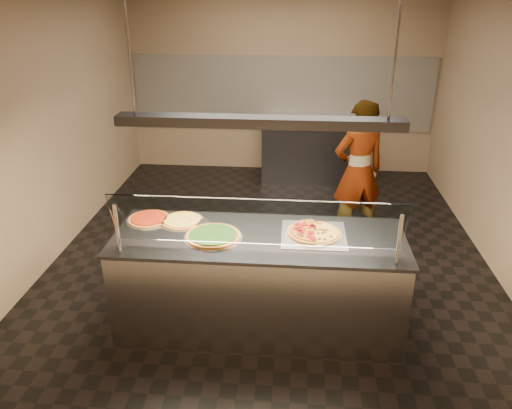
# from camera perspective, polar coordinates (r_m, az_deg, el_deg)

# --- Properties ---
(ground) EXTENTS (5.00, 6.00, 0.02)m
(ground) POSITION_cam_1_polar(r_m,az_deg,el_deg) (6.01, 1.68, -5.56)
(ground) COLOR black
(ground) RESTS_ON ground
(wall_back) EXTENTS (5.00, 0.02, 3.00)m
(wall_back) POSITION_cam_1_polar(r_m,az_deg,el_deg) (8.37, 3.01, 13.94)
(wall_back) COLOR tan
(wall_back) RESTS_ON ground
(wall_front) EXTENTS (5.00, 0.02, 3.00)m
(wall_front) POSITION_cam_1_polar(r_m,az_deg,el_deg) (2.66, -1.66, -9.11)
(wall_front) COLOR tan
(wall_front) RESTS_ON ground
(wall_left) EXTENTS (0.02, 6.00, 3.00)m
(wall_left) POSITION_cam_1_polar(r_m,az_deg,el_deg) (6.09, -22.70, 8.33)
(wall_left) COLOR tan
(wall_left) RESTS_ON ground
(tile_band) EXTENTS (4.90, 0.02, 1.20)m
(tile_band) POSITION_cam_1_polar(r_m,az_deg,el_deg) (8.38, 2.98, 12.56)
(tile_band) COLOR silver
(tile_band) RESTS_ON wall_back
(serving_counter) EXTENTS (2.56, 0.94, 0.93)m
(serving_counter) POSITION_cam_1_polar(r_m,az_deg,el_deg) (4.60, 0.33, -8.76)
(serving_counter) COLOR #B7B7BC
(serving_counter) RESTS_ON ground
(sneeze_guard) EXTENTS (2.32, 0.18, 0.54)m
(sneeze_guard) POSITION_cam_1_polar(r_m,az_deg,el_deg) (3.93, -0.04, -2.12)
(sneeze_guard) COLOR #B7B7BC
(sneeze_guard) RESTS_ON serving_counter
(perforated_tray) EXTENTS (0.57, 0.57, 0.01)m
(perforated_tray) POSITION_cam_1_polar(r_m,az_deg,el_deg) (4.41, 6.61, -3.40)
(perforated_tray) COLOR silver
(perforated_tray) RESTS_ON serving_counter
(half_pizza_pepperoni) EXTENTS (0.26, 0.47, 0.05)m
(half_pizza_pepperoni) POSITION_cam_1_polar(r_m,az_deg,el_deg) (4.39, 5.17, -3.03)
(half_pizza_pepperoni) COLOR brown
(half_pizza_pepperoni) RESTS_ON perforated_tray
(half_pizza_sausage) EXTENTS (0.24, 0.47, 0.04)m
(half_pizza_sausage) POSITION_cam_1_polar(r_m,az_deg,el_deg) (4.41, 8.07, -3.21)
(half_pizza_sausage) COLOR brown
(half_pizza_sausage) RESTS_ON perforated_tray
(pizza_spinach) EXTENTS (0.51, 0.51, 0.03)m
(pizza_spinach) POSITION_cam_1_polar(r_m,az_deg,el_deg) (4.35, -4.92, -3.57)
(pizza_spinach) COLOR silver
(pizza_spinach) RESTS_ON serving_counter
(pizza_cheese) EXTENTS (0.42, 0.42, 0.03)m
(pizza_cheese) POSITION_cam_1_polar(r_m,az_deg,el_deg) (4.66, -8.41, -1.82)
(pizza_cheese) COLOR silver
(pizza_cheese) RESTS_ON serving_counter
(pizza_tomato) EXTENTS (0.42, 0.42, 0.03)m
(pizza_tomato) POSITION_cam_1_polar(r_m,az_deg,el_deg) (4.76, -12.11, -1.59)
(pizza_tomato) COLOR silver
(pizza_tomato) RESTS_ON serving_counter
(pizza_spatula) EXTENTS (0.26, 0.20, 0.02)m
(pizza_spatula) POSITION_cam_1_polar(r_m,az_deg,el_deg) (4.64, -7.08, -1.68)
(pizza_spatula) COLOR #B7B7BC
(pizza_spatula) RESTS_ON pizza_spinach
(prep_table) EXTENTS (1.56, 0.74, 0.93)m
(prep_table) POSITION_cam_1_polar(r_m,az_deg,el_deg) (8.17, 6.19, 6.10)
(prep_table) COLOR #37373D
(prep_table) RESTS_ON ground
(worker) EXTENTS (0.74, 0.60, 1.75)m
(worker) POSITION_cam_1_polar(r_m,az_deg,el_deg) (6.15, 11.60, 3.69)
(worker) COLOR #2F2834
(worker) RESTS_ON ground
(heat_lamp_housing) EXTENTS (2.30, 0.18, 0.08)m
(heat_lamp_housing) POSITION_cam_1_polar(r_m,az_deg,el_deg) (4.00, 0.38, 9.44)
(heat_lamp_housing) COLOR #37373D
(heat_lamp_housing) RESTS_ON ceiling
(lamp_rod_left) EXTENTS (0.02, 0.02, 1.01)m
(lamp_rod_left) POSITION_cam_1_polar(r_m,az_deg,el_deg) (4.10, -14.33, 16.85)
(lamp_rod_left) COLOR #B7B7BC
(lamp_rod_left) RESTS_ON ceiling
(lamp_rod_right) EXTENTS (0.02, 0.02, 1.01)m
(lamp_rod_right) POSITION_cam_1_polar(r_m,az_deg,el_deg) (3.95, 15.67, 16.48)
(lamp_rod_right) COLOR #B7B7BC
(lamp_rod_right) RESTS_ON ceiling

